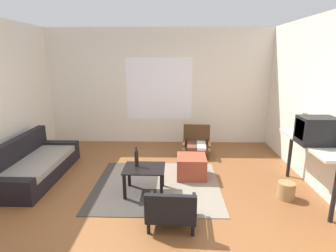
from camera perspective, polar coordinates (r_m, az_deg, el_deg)
The scene contains 13 objects.
ground_plane at distance 3.97m, azimuth -4.31°, elevation -16.75°, with size 7.80×7.80×0.00m, color brown.
far_wall_with_window at distance 6.48m, azimuth -1.88°, elevation 8.24°, with size 5.60×0.13×2.70m.
area_rug at distance 4.54m, azimuth -2.33°, elevation -12.38°, with size 2.03×1.85×0.01m.
couch at distance 5.28m, azimuth -26.54°, elevation -7.54°, with size 0.82×1.93×0.69m.
coffee_table at distance 4.20m, azimuth -5.02°, elevation -9.79°, with size 0.62×0.50×0.42m.
armchair_by_window at distance 5.85m, azimuth 6.04°, elevation -3.38°, with size 0.61×0.62×0.61m.
armchair_striped_foreground at distance 3.46m, azimuth 0.71°, elevation -17.12°, with size 0.64×0.56×0.52m.
ottoman_orange at distance 4.77m, azimuth 4.96°, elevation -8.57°, with size 0.50×0.50×0.38m, color #993D28.
console_shelf at distance 4.47m, azimuth 28.11°, elevation -4.23°, with size 0.41×1.48×0.86m.
crt_television at distance 4.31m, azimuth 29.09°, elevation -0.85°, with size 0.52×0.35×0.39m.
clay_vase at distance 4.70m, azimuth 26.66°, elevation -0.24°, with size 0.21×0.21×0.36m.
glass_bottle at distance 4.18m, azimuth -6.67°, elevation -6.74°, with size 0.06×0.06×0.31m.
wicker_basket at distance 4.48m, azimuth 23.70°, elevation -12.36°, with size 0.25×0.25×0.25m, color #9E7A4C.
Camera 1 is at (0.37, -3.38, 2.06)m, focal length 28.84 mm.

